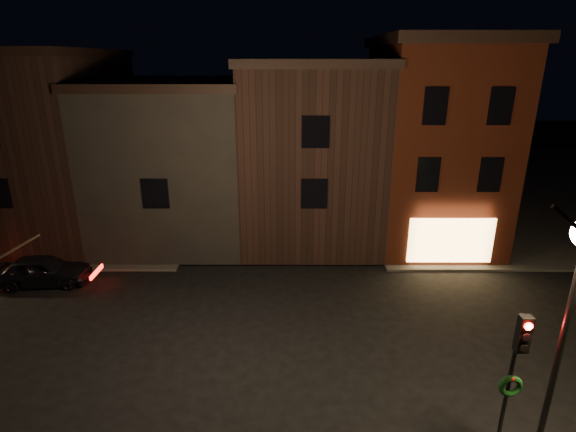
# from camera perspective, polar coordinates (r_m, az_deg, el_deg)

# --- Properties ---
(ground) EXTENTS (120.00, 120.00, 0.00)m
(ground) POSITION_cam_1_polar(r_m,az_deg,el_deg) (17.08, -1.11, -14.56)
(ground) COLOR black
(ground) RESTS_ON ground
(sidewalk_far_right) EXTENTS (30.00, 30.00, 0.12)m
(sidewalk_far_right) POSITION_cam_1_polar(r_m,az_deg,el_deg) (40.54, 29.18, 3.35)
(sidewalk_far_right) COLOR #2D2B28
(sidewalk_far_right) RESTS_ON ground
(sidewalk_far_left) EXTENTS (30.00, 30.00, 0.12)m
(sidewalk_far_left) POSITION_cam_1_polar(r_m,az_deg,el_deg) (40.89, -29.77, 3.37)
(sidewalk_far_left) COLOR #2D2B28
(sidewalk_far_left) RESTS_ON ground
(corner_building) EXTENTS (6.50, 8.50, 10.50)m
(corner_building) POSITION_cam_1_polar(r_m,az_deg,el_deg) (25.19, 18.03, 8.98)
(corner_building) COLOR #4A190D
(corner_building) RESTS_ON ground
(row_building_a) EXTENTS (7.30, 10.30, 9.40)m
(row_building_a) POSITION_cam_1_polar(r_m,az_deg,el_deg) (25.14, 2.78, 8.56)
(row_building_a) COLOR black
(row_building_a) RESTS_ON ground
(row_building_b) EXTENTS (7.80, 10.30, 8.40)m
(row_building_b) POSITION_cam_1_polar(r_m,az_deg,el_deg) (25.94, -13.58, 7.25)
(row_building_b) COLOR black
(row_building_b) RESTS_ON ground
(row_building_c) EXTENTS (7.30, 10.30, 9.90)m
(row_building_c) POSITION_cam_1_polar(r_m,az_deg,el_deg) (28.41, -28.21, 8.07)
(row_building_c) COLOR black
(row_building_c) RESTS_ON ground
(street_lamp_near) EXTENTS (0.60, 0.60, 6.48)m
(street_lamp_near) POSITION_cam_1_polar(r_m,az_deg,el_deg) (10.95, 32.68, -7.36)
(street_lamp_near) COLOR black
(street_lamp_near) RESTS_ON sidewalk_near_right
(traffic_signal) EXTENTS (0.58, 0.38, 4.05)m
(traffic_signal) POSITION_cam_1_polar(r_m,az_deg,el_deg) (12.16, 26.87, -16.61)
(traffic_signal) COLOR black
(traffic_signal) RESTS_ON sidewalk_near_right
(parked_car_a) EXTENTS (4.10, 1.97, 1.35)m
(parked_car_a) POSITION_cam_1_polar(r_m,az_deg,el_deg) (22.77, -28.68, -6.08)
(parked_car_a) COLOR black
(parked_car_a) RESTS_ON ground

